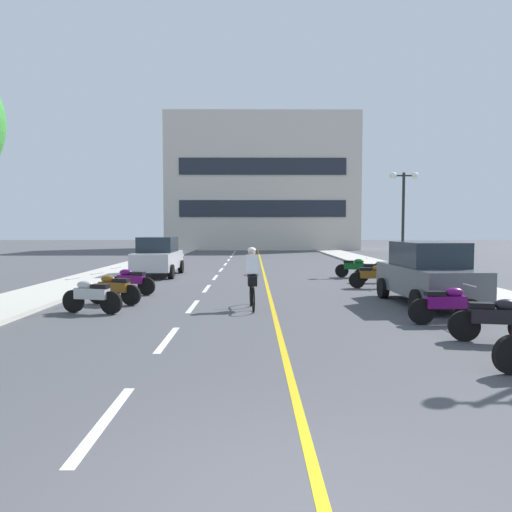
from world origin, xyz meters
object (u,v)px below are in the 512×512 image
at_px(cyclist_rider, 252,277).
at_px(motorcycle_2, 446,304).
at_px(motorcycle_6, 373,276).
at_px(motorcycle_5, 131,281).
at_px(motorcycle_1, 495,318).
at_px(motorcycle_4, 114,288).
at_px(parked_car_mid, 158,256).
at_px(motorcycle_8, 355,267).
at_px(motorcycle_7, 375,271).
at_px(motorcycle_3, 91,295).
at_px(street_lamp_mid, 403,198).
at_px(parked_car_near, 428,273).

bearing_deg(cyclist_rider, motorcycle_2, -26.01).
bearing_deg(motorcycle_6, motorcycle_5, -169.26).
distance_m(motorcycle_1, motorcycle_4, 9.87).
xyz_separation_m(parked_car_mid, motorcycle_8, (9.02, -0.94, -0.44)).
distance_m(motorcycle_7, motorcycle_8, 2.05).
distance_m(motorcycle_2, motorcycle_3, 8.76).
height_order(street_lamp_mid, motorcycle_1, street_lamp_mid).
xyz_separation_m(parked_car_near, motorcycle_2, (-0.61, -2.78, -0.44)).
bearing_deg(motorcycle_4, motorcycle_1, -28.00).
height_order(motorcycle_8, cyclist_rider, cyclist_rider).
bearing_deg(motorcycle_7, parked_car_near, -89.64).
xyz_separation_m(motorcycle_5, motorcycle_8, (8.66, 5.44, 0.00)).
distance_m(motorcycle_2, motorcycle_5, 9.85).
bearing_deg(parked_car_near, motorcycle_7, 90.36).
relative_size(motorcycle_4, motorcycle_7, 0.97).
xyz_separation_m(parked_car_near, parked_car_mid, (-9.48, 8.57, 0.00)).
bearing_deg(motorcycle_1, parked_car_mid, 124.86).
distance_m(parked_car_mid, motorcycle_1, 15.95).
xyz_separation_m(parked_car_mid, motorcycle_4, (0.40, -8.45, -0.44)).
bearing_deg(cyclist_rider, parked_car_near, 6.81).
relative_size(street_lamp_mid, parked_car_near, 1.15).
xyz_separation_m(street_lamp_mid, parked_car_mid, (-11.98, -1.57, -2.82)).
relative_size(parked_car_near, motorcycle_6, 2.51).
bearing_deg(motorcycle_3, motorcycle_5, 87.99).
relative_size(street_lamp_mid, parked_car_mid, 1.17).
xyz_separation_m(motorcycle_2, motorcycle_7, (0.57, 8.40, 0.00)).
relative_size(motorcycle_5, motorcycle_6, 0.98).
xyz_separation_m(motorcycle_2, motorcycle_4, (-8.47, 2.90, 0.00)).
bearing_deg(motorcycle_5, parked_car_mid, 93.26).
bearing_deg(motorcycle_1, parked_car_near, 85.38).
distance_m(street_lamp_mid, motorcycle_5, 14.44).
distance_m(motorcycle_5, cyclist_rider, 4.94).
relative_size(motorcycle_3, motorcycle_4, 1.01).
relative_size(parked_car_mid, cyclist_rider, 2.38).
distance_m(motorcycle_1, motorcycle_6, 8.32).
distance_m(motorcycle_1, motorcycle_5, 11.02).
bearing_deg(cyclist_rider, street_lamp_mid, 54.85).
relative_size(motorcycle_2, motorcycle_4, 1.03).
bearing_deg(parked_car_near, motorcycle_2, -102.34).
xyz_separation_m(street_lamp_mid, motorcycle_6, (-3.12, -6.33, -3.26)).
xyz_separation_m(motorcycle_5, motorcycle_7, (9.08, 3.43, 0.00)).
bearing_deg(street_lamp_mid, motorcycle_8, -139.75).
relative_size(motorcycle_3, motorcycle_7, 0.98).
relative_size(street_lamp_mid, motorcycle_5, 2.93).
bearing_deg(motorcycle_3, motorcycle_2, -9.80).
relative_size(parked_car_mid, motorcycle_7, 2.47).
relative_size(motorcycle_6, motorcycle_7, 1.00).
bearing_deg(motorcycle_4, parked_car_mid, 92.72).
distance_m(motorcycle_6, cyclist_rider, 6.28).
xyz_separation_m(street_lamp_mid, motorcycle_1, (-2.87, -14.65, -3.26)).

